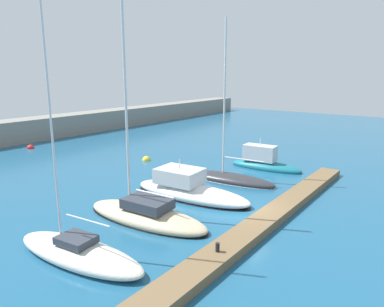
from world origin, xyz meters
The scene contains 10 objects.
ground_plane centered at (0.00, 0.00, 0.00)m, with size 120.00×120.00×0.00m, color #1E567A.
dock_pier centered at (0.00, -1.52, 0.24)m, with size 24.97×1.57×0.49m, color brown.
sailboat_ivory_nearest centered at (-9.89, 3.91, 0.38)m, with size 3.12×7.95×13.44m.
sailboat_sand_second centered at (-4.57, 4.55, 0.36)m, with size 3.46×8.83×14.79m.
motorboat_white_third centered at (0.31, 4.98, 0.55)m, with size 3.50×9.41×2.99m.
sailboat_charcoal_fourth centered at (5.35, 4.54, 0.27)m, with size 2.86×8.01×13.16m.
motorboat_teal_fifth centered at (10.76, 4.07, 0.55)m, with size 2.44×6.88×3.26m.
mooring_buoy_red centered at (2.61, 30.09, 0.00)m, with size 0.89×0.89×0.89m, color red.
mooring_buoy_yellow centered at (6.48, 15.03, 0.00)m, with size 0.88×0.88×0.88m, color yellow.
dock_bollard centered at (-6.04, -1.52, 0.71)m, with size 0.20×0.20×0.44m, color black.
Camera 1 is at (-19.20, -9.75, 8.79)m, focal length 33.47 mm.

